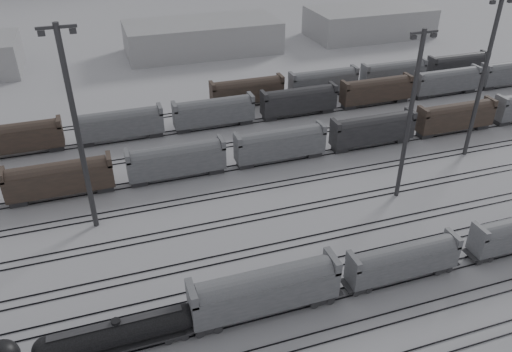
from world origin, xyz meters
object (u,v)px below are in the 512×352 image
object	(u,v)px
tank_car_b	(118,334)
light_mast_c	(410,114)
hopper_car_a	(265,289)
hopper_car_b	(403,259)

from	to	relation	value
tank_car_b	light_mast_c	world-z (taller)	light_mast_c
tank_car_b	light_mast_c	size ratio (longest dim) A/B	0.64
hopper_car_a	hopper_car_b	bearing A→B (deg)	-0.00
hopper_car_a	hopper_car_b	size ratio (longest dim) A/B	1.18
light_mast_c	tank_car_b	bearing A→B (deg)	-159.10
hopper_car_b	light_mast_c	distance (m)	20.91
hopper_car_a	light_mast_c	size ratio (longest dim) A/B	0.66
hopper_car_a	light_mast_c	bearing A→B (deg)	31.04
hopper_car_b	light_mast_c	world-z (taller)	light_mast_c
hopper_car_b	light_mast_c	bearing A→B (deg)	58.96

